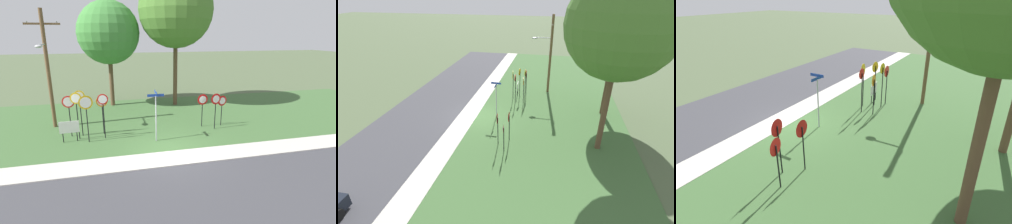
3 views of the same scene
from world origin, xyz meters
The scene contains 18 objects.
ground_plane centered at (0.00, 0.00, 0.00)m, with size 160.00×160.00×0.00m, color #4C5B3D.
road_asphalt centered at (0.00, -4.80, 0.01)m, with size 44.00×6.40×0.01m, color #3D3D42.
sidewalk_strip centered at (0.00, -0.80, 0.03)m, with size 44.00×1.60×0.06m, color #BCB7AD.
grass_median centered at (0.00, 6.00, 0.02)m, with size 44.00×12.00×0.04m, color #3D6033.
stop_sign_near_left centered at (-5.36, 3.45, 1.91)m, with size 0.72×0.09×2.57m.
stop_sign_near_right centered at (-4.28, 2.32, 2.09)m, with size 0.79×0.13×2.79m.
stop_sign_far_left centered at (-3.35, 2.70, 1.99)m, with size 0.63×0.09×2.75m.
stop_sign_far_center centered at (-4.71, 3.43, 2.09)m, with size 0.64×0.10×2.86m.
stop_sign_far_right centered at (-3.43, 3.44, 1.83)m, with size 0.68×0.13×2.48m.
stop_sign_center_tall centered at (-4.85, 2.88, 2.09)m, with size 0.65×0.13×2.86m.
yield_sign_near_left centered at (4.44, 3.22, 1.59)m, with size 0.69×0.16×2.10m.
yield_sign_near_right centered at (3.07, 3.32, 1.71)m, with size 0.72×0.10×2.26m.
yield_sign_far_left centered at (3.73, 2.66, 1.84)m, with size 0.72×0.13×2.41m.
street_name_post centered at (-0.42, 1.61, 1.82)m, with size 0.96×0.82×3.00m.
utility_pole centered at (-6.67, 5.45, 4.16)m, with size 2.10×2.01×7.57m.
notice_board centered at (-5.34, 2.63, 0.87)m, with size 1.10×0.11×1.25m.
oak_tree_left centered at (-2.66, 10.43, 6.20)m, with size 5.15×5.15×8.75m.
oak_tree_right centered at (2.79, 9.41, 8.01)m, with size 6.18×6.18×11.07m.
Camera 1 is at (-3.01, -12.33, 6.07)m, focal length 27.61 mm.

